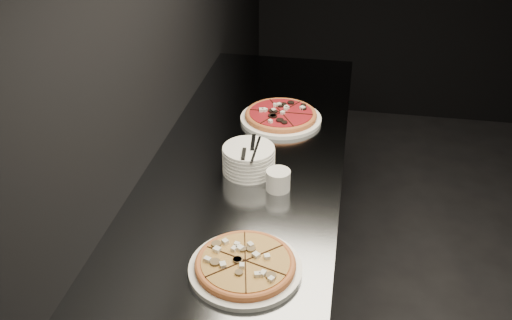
% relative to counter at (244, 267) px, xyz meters
% --- Properties ---
extents(wall_left, '(0.02, 5.00, 2.80)m').
position_rel_counter_xyz_m(wall_left, '(-0.37, 0.00, 0.94)').
color(wall_left, black).
rests_on(wall_left, floor).
extents(counter, '(0.74, 2.44, 0.92)m').
position_rel_counter_xyz_m(counter, '(0.00, 0.00, 0.00)').
color(counter, slate).
rests_on(counter, floor).
extents(pizza_mushroom, '(0.38, 0.38, 0.04)m').
position_rel_counter_xyz_m(pizza_mushroom, '(0.11, -0.51, 0.48)').
color(pizza_mushroom, white).
rests_on(pizza_mushroom, counter).
extents(pizza_tomato, '(0.36, 0.36, 0.04)m').
position_rel_counter_xyz_m(pizza_tomato, '(0.08, 0.46, 0.48)').
color(pizza_tomato, white).
rests_on(pizza_tomato, counter).
extents(plate_stack, '(0.19, 0.19, 0.10)m').
position_rel_counter_xyz_m(plate_stack, '(0.02, 0.03, 0.51)').
color(plate_stack, white).
rests_on(plate_stack, counter).
extents(cutlery, '(0.07, 0.21, 0.01)m').
position_rel_counter_xyz_m(cutlery, '(0.03, 0.01, 0.56)').
color(cutlery, silver).
rests_on(cutlery, plate_stack).
extents(ramekin, '(0.09, 0.09, 0.08)m').
position_rel_counter_xyz_m(ramekin, '(0.15, -0.07, 0.50)').
color(ramekin, silver).
rests_on(ramekin, counter).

